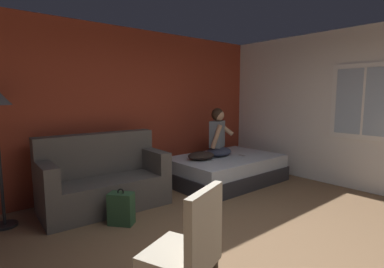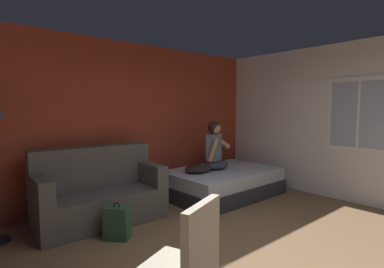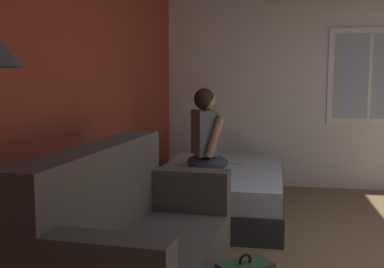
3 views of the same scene
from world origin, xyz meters
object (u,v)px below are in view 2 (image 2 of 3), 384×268
at_px(side_chair, 185,264).
at_px(cell_phone, 239,169).
at_px(bed, 223,183).
at_px(throw_pillow, 198,169).
at_px(person_seated, 215,150).
at_px(backpack, 117,223).
at_px(couch, 99,194).

height_order(side_chair, cell_phone, side_chair).
distance_m(bed, side_chair, 3.46).
bearing_deg(throw_pillow, person_seated, 7.08).
xyz_separation_m(person_seated, throw_pillow, (-0.47, -0.06, -0.29)).
bearing_deg(throw_pillow, bed, -9.57).
xyz_separation_m(bed, person_seated, (-0.05, 0.15, 0.60)).
bearing_deg(backpack, couch, 83.84).
distance_m(side_chair, person_seated, 3.52).
relative_size(bed, throw_pillow, 4.23).
bearing_deg(throw_pillow, backpack, -164.01).
bearing_deg(couch, bed, -6.96).
xyz_separation_m(bed, couch, (-2.22, 0.27, 0.16)).
relative_size(couch, side_chair, 1.78).
relative_size(couch, backpack, 3.81).
bearing_deg(throw_pillow, cell_phone, -16.68).
bearing_deg(backpack, cell_phone, 6.02).
bearing_deg(couch, backpack, -96.16).
xyz_separation_m(couch, backpack, (-0.07, -0.69, -0.20)).
bearing_deg(bed, person_seated, 109.90).
relative_size(bed, cell_phone, 14.11).
xyz_separation_m(backpack, cell_phone, (2.56, 0.27, 0.29)).
height_order(throw_pillow, cell_phone, throw_pillow).
relative_size(backpack, throw_pillow, 0.95).
height_order(bed, throw_pillow, throw_pillow).
relative_size(bed, person_seated, 2.32).
xyz_separation_m(side_chair, person_seated, (2.62, 2.33, 0.30)).
bearing_deg(person_seated, bed, -70.10).
xyz_separation_m(bed, side_chair, (-2.68, -2.18, 0.30)).
height_order(couch, throw_pillow, couch).
xyz_separation_m(side_chair, backpack, (0.38, 1.76, -0.34)).
relative_size(throw_pillow, cell_phone, 3.33).
height_order(bed, cell_phone, cell_phone).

